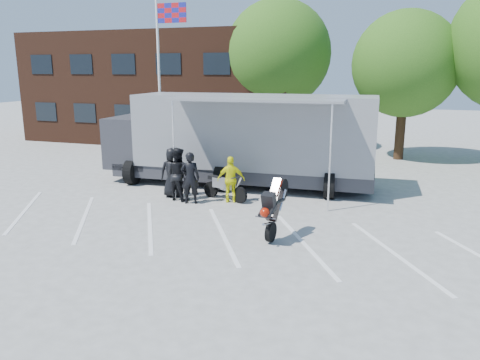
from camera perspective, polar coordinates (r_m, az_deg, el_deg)
The scene contains 13 objects.
ground at distance 12.98m, azimuth -4.55°, elevation -7.87°, with size 100.00×100.00×0.00m, color #AAAAA5.
parking_bay_lines at distance 13.85m, azimuth -2.92°, elevation -6.45°, with size 18.00×5.00×0.01m, color white.
office_building at distance 32.69m, azimuth -8.54°, elevation 11.10°, with size 18.00×8.00×7.00m, color #442316.
flagpole at distance 23.84m, azimuth -9.34°, elevation 14.04°, with size 1.61×0.12×8.00m.
tree_left at distance 27.97m, azimuth 4.64°, elevation 15.08°, with size 6.12×6.12×8.64m.
tree_mid at distance 26.12m, azimuth 19.52°, elevation 13.15°, with size 5.44×5.44×7.68m.
transporter_truck at distance 19.47m, azimuth 0.24°, elevation -0.60°, with size 11.64×5.61×3.70m, color gray, non-canonical shape.
parked_motorcycle at distance 17.26m, azimuth -1.84°, elevation -2.43°, with size 0.66×1.99×1.04m, color silver, non-canonical shape.
stunt_bike_rider at distance 13.67m, azimuth 4.76°, elevation -6.77°, with size 0.75×1.59×1.87m, color black, non-canonical shape.
spectator_leather_a at distance 17.65m, azimuth -8.24°, elevation 0.92°, with size 0.92×0.60×1.87m, color black.
spectator_leather_b at distance 16.69m, azimuth -6.09°, elevation 0.25°, with size 0.68×0.45×1.87m, color black.
spectator_leather_c at distance 17.20m, azimuth -7.58°, elevation 0.74°, with size 0.95×0.74×1.95m, color black.
spectator_hivis at distance 16.76m, azimuth -1.10°, elevation 0.05°, with size 0.98×0.41×1.68m, color #FEFF0D.
Camera 1 is at (4.81, -11.11, 4.68)m, focal length 35.00 mm.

